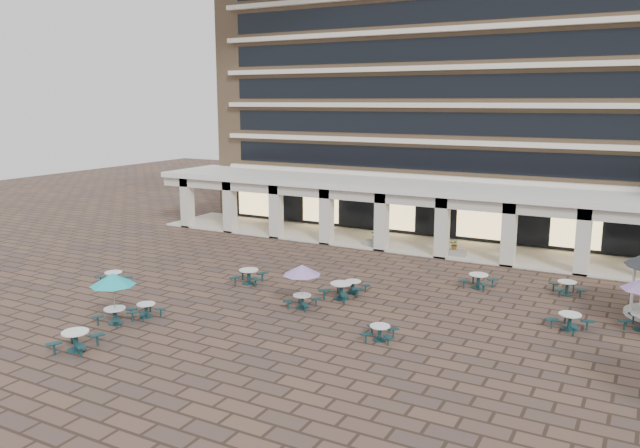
# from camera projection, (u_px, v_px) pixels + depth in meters

# --- Properties ---
(ground) EXTENTS (120.00, 120.00, 0.00)m
(ground) POSITION_uv_depth(u_px,v_px,m) (322.00, 307.00, 30.84)
(ground) COLOR brown
(ground) RESTS_ON ground
(apartment_building) EXTENTS (40.00, 15.50, 25.20)m
(apartment_building) POSITION_uv_depth(u_px,v_px,m) (471.00, 68.00, 50.35)
(apartment_building) COLOR #937353
(apartment_building) RESTS_ON ground
(retail_arcade) EXTENTS (42.00, 6.60, 4.40)m
(retail_arcade) POSITION_uv_depth(u_px,v_px,m) (424.00, 204.00, 43.02)
(retail_arcade) COLOR white
(retail_arcade) RESTS_ON ground
(picnic_table_0) EXTENTS (2.15, 2.15, 0.82)m
(picnic_table_0) POSITION_uv_depth(u_px,v_px,m) (76.00, 339.00, 25.35)
(picnic_table_0) COLOR #133839
(picnic_table_0) RESTS_ON ground
(picnic_table_1) EXTENTS (1.70, 1.70, 0.65)m
(picnic_table_1) POSITION_uv_depth(u_px,v_px,m) (146.00, 309.00, 29.34)
(picnic_table_1) COLOR #133839
(picnic_table_1) RESTS_ON ground
(picnic_table_3) EXTENTS (1.61, 1.61, 0.65)m
(picnic_table_3) POSITION_uv_depth(u_px,v_px,m) (380.00, 331.00, 26.46)
(picnic_table_3) COLOR #133839
(picnic_table_3) RESTS_ON ground
(picnic_table_4) EXTENTS (2.04, 2.04, 2.36)m
(picnic_table_4) POSITION_uv_depth(u_px,v_px,m) (113.00, 281.00, 28.13)
(picnic_table_4) COLOR #133839
(picnic_table_4) RESTS_ON ground
(picnic_table_5) EXTENTS (2.11, 2.11, 0.81)m
(picnic_table_5) POSITION_uv_depth(u_px,v_px,m) (249.00, 275.00, 34.65)
(picnic_table_5) COLOR #133839
(picnic_table_5) RESTS_ON ground
(picnic_table_6) EXTENTS (1.89, 1.89, 2.18)m
(picnic_table_6) POSITION_uv_depth(u_px,v_px,m) (302.00, 272.00, 30.30)
(picnic_table_6) COLOR #133839
(picnic_table_6) RESTS_ON ground
(picnic_table_7) EXTENTS (2.02, 2.02, 0.73)m
(picnic_table_7) POSITION_uv_depth(u_px,v_px,m) (570.00, 320.00, 27.68)
(picnic_table_7) COLOR #133839
(picnic_table_7) RESTS_ON ground
(picnic_table_8) EXTENTS (1.89, 1.89, 0.72)m
(picnic_table_8) POSITION_uv_depth(u_px,v_px,m) (114.00, 277.00, 34.49)
(picnic_table_8) COLOR #133839
(picnic_table_8) RESTS_ON ground
(picnic_table_9) EXTENTS (2.05, 2.05, 0.84)m
(picnic_table_9) POSITION_uv_depth(u_px,v_px,m) (341.00, 289.00, 31.99)
(picnic_table_9) COLOR #133839
(picnic_table_9) RESTS_ON ground
(picnic_table_10) EXTENTS (1.96, 1.96, 0.78)m
(picnic_table_10) POSITION_uv_depth(u_px,v_px,m) (478.00, 280.00, 33.84)
(picnic_table_10) COLOR #133839
(picnic_table_10) RESTS_ON ground
(picnic_table_12) EXTENTS (1.64, 1.64, 0.64)m
(picnic_table_12) POSITION_uv_depth(u_px,v_px,m) (353.00, 286.00, 33.04)
(picnic_table_12) COLOR #133839
(picnic_table_12) RESTS_ON ground
(picnic_table_13) EXTENTS (1.97, 1.97, 0.72)m
(picnic_table_13) POSITION_uv_depth(u_px,v_px,m) (567.00, 287.00, 32.71)
(picnic_table_13) COLOR #133839
(picnic_table_13) RESTS_ON ground
(planter_left) EXTENTS (1.50, 0.79, 1.28)m
(planter_left) POSITION_uv_depth(u_px,v_px,m) (376.00, 240.00, 43.13)
(planter_left) COLOR gray
(planter_left) RESTS_ON ground
(planter_right) EXTENTS (1.50, 0.60, 1.16)m
(planter_right) POSITION_uv_depth(u_px,v_px,m) (454.00, 251.00, 40.56)
(planter_right) COLOR gray
(planter_right) RESTS_ON ground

